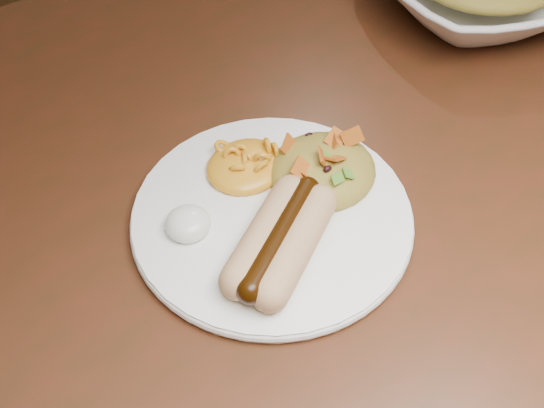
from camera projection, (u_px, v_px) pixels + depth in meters
table at (259, 233)px, 0.71m from camera, size 1.60×0.90×0.75m
plate at (272, 216)px, 0.60m from camera, size 0.28×0.28×0.01m
hotdog at (281, 239)px, 0.55m from camera, size 0.12×0.11×0.03m
mac_and_cheese at (246, 158)px, 0.61m from camera, size 0.10×0.10×0.03m
sour_cream at (187, 220)px, 0.57m from camera, size 0.06×0.06×0.03m
taco_salad at (323, 162)px, 0.61m from camera, size 0.11×0.10×0.05m
fork at (195, 255)px, 0.57m from camera, size 0.06×0.12×0.00m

